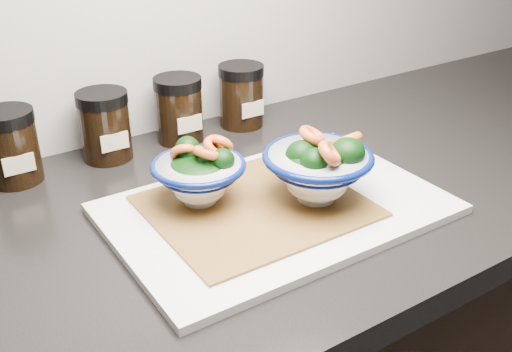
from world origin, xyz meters
TOP-DOWN VIEW (x-y plane):
  - countertop at (0.00, 1.45)m, footprint 3.50×0.60m
  - cutting_board at (0.15, 1.40)m, footprint 0.45×0.30m
  - bamboo_mat at (0.13, 1.41)m, footprint 0.28×0.24m
  - bowl_left at (0.07, 1.46)m, footprint 0.13×0.13m
  - bowl_right at (0.21, 1.37)m, footprint 0.15×0.15m
  - spice_jar_b at (-0.12, 1.69)m, footprint 0.08×0.08m
  - spice_jar_c at (0.02, 1.69)m, footprint 0.08×0.08m
  - spice_jar_d at (0.15, 1.69)m, footprint 0.08×0.08m
  - spice_jar_e at (0.28, 1.69)m, footprint 0.08×0.08m

SIDE VIEW (x-z plane):
  - countertop at x=0.00m, z-range 0.86..0.90m
  - cutting_board at x=0.15m, z-range 0.90..0.91m
  - bamboo_mat at x=0.13m, z-range 0.91..0.92m
  - spice_jar_b at x=-0.12m, z-range 0.90..1.01m
  - spice_jar_c at x=0.02m, z-range 0.90..1.01m
  - spice_jar_d at x=0.15m, z-range 0.90..1.01m
  - spice_jar_e at x=0.28m, z-range 0.90..1.01m
  - bowl_left at x=0.07m, z-range 0.91..1.01m
  - bowl_right at x=0.21m, z-range 0.91..1.02m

